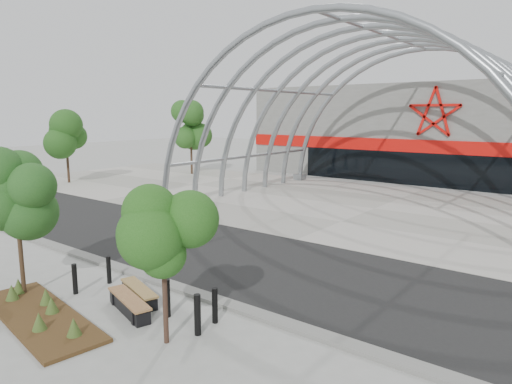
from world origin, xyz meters
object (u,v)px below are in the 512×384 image
bench_1 (129,305)px  bench_0 (139,294)px  street_tree_0 (16,201)px  street_tree_1 (163,238)px  bollard_2 (167,298)px

bench_1 → bench_0: bearing=123.5°
street_tree_0 → street_tree_1: (5.77, 0.73, -0.34)m
street_tree_0 → bollard_2: size_ratio=3.85×
bench_0 → bench_1: size_ratio=0.93×
bench_0 → bollard_2: (1.54, -0.22, 0.34)m
street_tree_0 → bench_1: (3.62, 1.24, -2.79)m
street_tree_1 → bollard_2: (-1.10, 1.00, -2.14)m
bench_0 → bench_1: 0.86m
street_tree_1 → bench_1: (-2.16, 0.51, -2.46)m
bench_1 → bollard_2: bearing=24.9°
street_tree_1 → bench_1: 3.31m
bench_1 → bollard_2: size_ratio=2.06×
street_tree_1 → bench_1: street_tree_1 is taller
bench_0 → bench_1: bench_1 is taller
street_tree_0 → street_tree_1: bearing=7.2°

